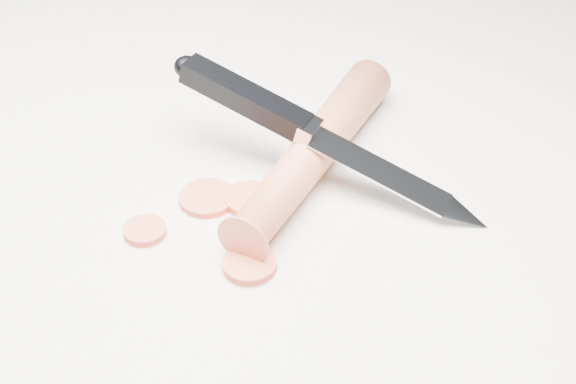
{
  "coord_description": "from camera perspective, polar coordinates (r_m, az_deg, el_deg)",
  "views": [
    {
      "loc": [
        0.04,
        -0.45,
        0.37
      ],
      "look_at": [
        0.04,
        -0.01,
        0.02
      ],
      "focal_mm": 50.0,
      "sensor_mm": 36.0,
      "label": 1
    }
  ],
  "objects": [
    {
      "name": "carrot_slice_3",
      "position": [
        0.57,
        -10.14,
        -2.73
      ],
      "size": [
        0.03,
        0.03,
        0.01
      ],
      "primitive_type": "cylinder",
      "color": "#DC593B",
      "rests_on": "ground"
    },
    {
      "name": "carrot_slice_2",
      "position": [
        0.58,
        -2.71,
        -0.53
      ],
      "size": [
        0.04,
        0.04,
        0.01
      ],
      "primitive_type": "cylinder",
      "color": "#DC593B",
      "rests_on": "ground"
    },
    {
      "name": "carrot",
      "position": [
        0.61,
        1.92,
        3.04
      ],
      "size": [
        0.13,
        0.22,
        0.03
      ],
      "primitive_type": "cylinder",
      "rotation": [
        1.57,
        0.0,
        -0.45
      ],
      "color": "#D7633E",
      "rests_on": "ground"
    },
    {
      "name": "carrot_slice_1",
      "position": [
        0.59,
        -5.76,
        -0.43
      ],
      "size": [
        0.04,
        0.04,
        0.01
      ],
      "primitive_type": "cylinder",
      "color": "#DC593B",
      "rests_on": "ground"
    },
    {
      "name": "ground",
      "position": [
        0.59,
        -3.56,
        -0.85
      ],
      "size": [
        2.4,
        2.4,
        0.0
      ],
      "primitive_type": "plane",
      "color": "silver",
      "rests_on": "ground"
    },
    {
      "name": "kitchen_knife",
      "position": [
        0.59,
        2.77,
        3.99
      ],
      "size": [
        0.24,
        0.14,
        0.08
      ],
      "primitive_type": null,
      "color": "silver",
      "rests_on": "ground"
    },
    {
      "name": "carrot_slice_0",
      "position": [
        0.56,
        -2.74,
        -2.86
      ],
      "size": [
        0.03,
        0.03,
        0.01
      ],
      "primitive_type": "cylinder",
      "color": "#DC593B",
      "rests_on": "ground"
    },
    {
      "name": "carrot_slice_4",
      "position": [
        0.53,
        -2.75,
        -5.17
      ],
      "size": [
        0.04,
        0.04,
        0.01
      ],
      "primitive_type": "cylinder",
      "color": "#DC593B",
      "rests_on": "ground"
    }
  ]
}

